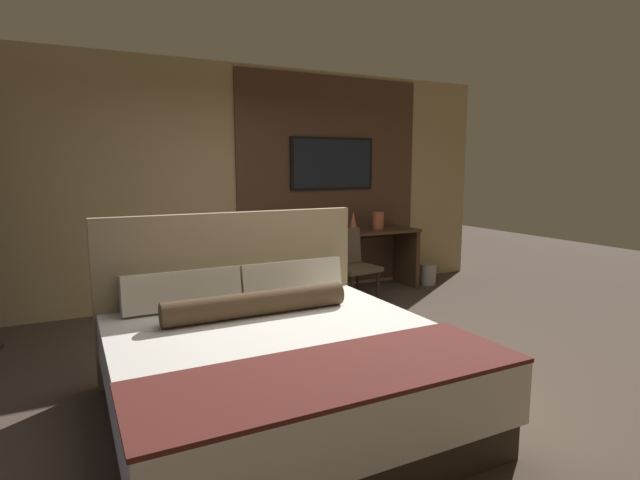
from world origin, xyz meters
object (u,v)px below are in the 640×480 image
object	(u,v)px
tv	(332,164)
desk	(341,250)
bed	(278,365)
vase_tall	(353,222)
waste_bin	(428,274)
desk_chair	(350,260)
vase_short	(378,220)
book	(295,234)

from	to	relation	value
tv	desk	bearing A→B (deg)	-90.00
bed	vase_tall	xyz separation A→B (m)	(2.06, 2.52, 0.58)
bed	waste_bin	size ratio (longest dim) A/B	7.45
desk_chair	vase_short	size ratio (longest dim) A/B	3.93
desk_chair	vase_short	world-z (taller)	vase_short
bed	desk	bearing A→B (deg)	53.52
vase_short	book	distance (m)	1.23
tv	waste_bin	xyz separation A→B (m)	(1.27, -0.42, -1.50)
desk	book	size ratio (longest dim) A/B	8.52
bed	vase_short	xyz separation A→B (m)	(2.49, 2.60, 0.57)
tv	waste_bin	size ratio (longest dim) A/B	4.23
tv	vase_short	bearing A→B (deg)	-26.80
bed	desk_chair	bearing A→B (deg)	49.76
tv	vase_short	world-z (taller)	tv
tv	waste_bin	world-z (taller)	tv
bed	vase_short	size ratio (longest dim) A/B	9.25
vase_short	bed	bearing A→B (deg)	-133.76
bed	vase_short	bearing A→B (deg)	46.24
vase_tall	vase_short	xyz separation A→B (m)	(0.43, 0.08, -0.01)
desk_chair	waste_bin	xyz separation A→B (m)	(1.45, 0.36, -0.39)
desk	vase_tall	distance (m)	0.41
tv	vase_tall	size ratio (longest dim) A/B	4.72
vase_short	waste_bin	size ratio (longest dim) A/B	0.81
desk_chair	vase_short	bearing A→B (deg)	26.47
desk_chair	vase_tall	distance (m)	0.65
tv	desk_chair	distance (m)	1.38
waste_bin	book	bearing A→B (deg)	177.08
desk	vase_short	xyz separation A→B (m)	(0.54, -0.04, 0.36)
book	tv	bearing A→B (deg)	25.27
tv	desk_chair	bearing A→B (deg)	-103.09
vase_tall	waste_bin	distance (m)	1.40
bed	vase_tall	distance (m)	3.30
bed	vase_tall	world-z (taller)	bed
desk	vase_short	bearing A→B (deg)	-4.02
book	desk_chair	bearing A→B (deg)	-42.48
waste_bin	desk_chair	bearing A→B (deg)	-166.10
bed	vase_short	world-z (taller)	bed
bed	book	world-z (taller)	bed
desk	waste_bin	distance (m)	1.35
desk	bed	bearing A→B (deg)	-126.48
vase_short	tv	bearing A→B (deg)	153.20
book	bed	bearing A→B (deg)	-116.41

